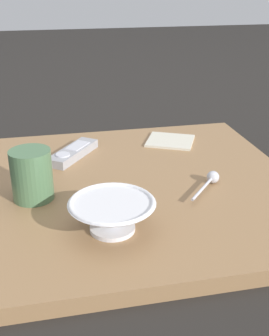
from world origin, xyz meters
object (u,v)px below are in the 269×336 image
at_px(cereal_bowl, 112,214).
at_px(coffee_mug, 32,175).
at_px(folded_napkin, 170,141).
at_px(tv_remote_near, 73,152).
at_px(teaspoon, 211,179).

xyz_separation_m(cereal_bowl, coffee_mug, (-0.13, 0.15, 0.02)).
xyz_separation_m(coffee_mug, folded_napkin, (0.35, 0.24, -0.05)).
distance_m(coffee_mug, folded_napkin, 0.43).
bearing_deg(tv_remote_near, folded_napkin, 10.21).
bearing_deg(folded_napkin, cereal_bowl, -119.30).
bearing_deg(cereal_bowl, folded_napkin, 60.70).
distance_m(tv_remote_near, folded_napkin, 0.26).
height_order(cereal_bowl, folded_napkin, cereal_bowl).
height_order(cereal_bowl, coffee_mug, coffee_mug).
relative_size(cereal_bowl, folded_napkin, 1.00).
height_order(coffee_mug, teaspoon, coffee_mug).
bearing_deg(teaspoon, tv_remote_near, 141.60).
height_order(coffee_mug, tv_remote_near, coffee_mug).
height_order(coffee_mug, folded_napkin, coffee_mug).
bearing_deg(tv_remote_near, teaspoon, -38.40).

